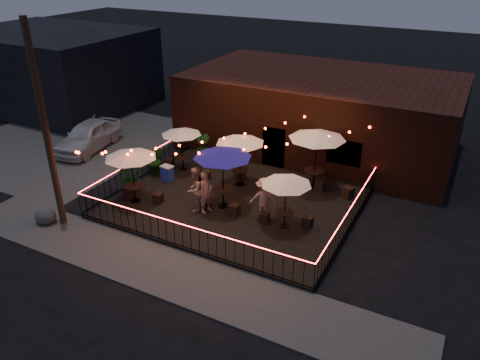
{
  "coord_description": "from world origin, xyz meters",
  "views": [
    {
      "loc": [
        8.41,
        -13.55,
        10.05
      ],
      "look_at": [
        0.11,
        2.24,
        1.08
      ],
      "focal_mm": 35.0,
      "sensor_mm": 36.0,
      "label": 1
    }
  ],
  "objects_px": {
    "cafe_table_3": "(240,140)",
    "utility_pole": "(46,130)",
    "cafe_table_2": "(223,154)",
    "cooler": "(167,173)",
    "boulder": "(45,216)",
    "cafe_table_5": "(317,135)",
    "cafe_table_0": "(130,155)",
    "cafe_table_1": "(181,132)",
    "cafe_table_4": "(286,181)"
  },
  "relations": [
    {
      "from": "cafe_table_3",
      "to": "utility_pole",
      "type": "bearing_deg",
      "value": -128.63
    },
    {
      "from": "cafe_table_3",
      "to": "cooler",
      "type": "bearing_deg",
      "value": -159.04
    },
    {
      "from": "utility_pole",
      "to": "cafe_table_0",
      "type": "distance_m",
      "value": 3.46
    },
    {
      "from": "cafe_table_1",
      "to": "cafe_table_3",
      "type": "xyz_separation_m",
      "value": [
        3.26,
        -0.17,
        0.26
      ]
    },
    {
      "from": "cafe_table_1",
      "to": "cafe_table_3",
      "type": "distance_m",
      "value": 3.28
    },
    {
      "from": "cafe_table_1",
      "to": "cafe_table_3",
      "type": "height_order",
      "value": "cafe_table_3"
    },
    {
      "from": "cafe_table_5",
      "to": "boulder",
      "type": "height_order",
      "value": "cafe_table_5"
    },
    {
      "from": "cafe_table_1",
      "to": "cafe_table_5",
      "type": "xyz_separation_m",
      "value": [
        6.36,
        1.14,
        0.59
      ]
    },
    {
      "from": "cafe_table_0",
      "to": "cafe_table_1",
      "type": "height_order",
      "value": "cafe_table_0"
    },
    {
      "from": "cafe_table_0",
      "to": "cafe_table_5",
      "type": "bearing_deg",
      "value": 37.14
    },
    {
      "from": "cafe_table_4",
      "to": "cafe_table_3",
      "type": "bearing_deg",
      "value": 143.43
    },
    {
      "from": "cafe_table_4",
      "to": "cafe_table_2",
      "type": "bearing_deg",
      "value": 174.5
    },
    {
      "from": "utility_pole",
      "to": "boulder",
      "type": "xyz_separation_m",
      "value": [
        -0.6,
        -0.33,
        -3.65
      ]
    },
    {
      "from": "cafe_table_5",
      "to": "boulder",
      "type": "xyz_separation_m",
      "value": [
        -8.56,
        -7.73,
        -2.34
      ]
    },
    {
      "from": "cafe_table_3",
      "to": "cafe_table_4",
      "type": "distance_m",
      "value": 4.0
    },
    {
      "from": "cafe_table_5",
      "to": "cooler",
      "type": "height_order",
      "value": "cafe_table_5"
    },
    {
      "from": "cafe_table_0",
      "to": "cafe_table_3",
      "type": "height_order",
      "value": "cafe_table_3"
    },
    {
      "from": "utility_pole",
      "to": "cafe_table_5",
      "type": "xyz_separation_m",
      "value": [
        7.96,
        7.4,
        -1.31
      ]
    },
    {
      "from": "utility_pole",
      "to": "cooler",
      "type": "height_order",
      "value": "utility_pole"
    },
    {
      "from": "cafe_table_0",
      "to": "cafe_table_3",
      "type": "distance_m",
      "value": 4.79
    },
    {
      "from": "utility_pole",
      "to": "cafe_table_5",
      "type": "height_order",
      "value": "utility_pole"
    },
    {
      "from": "cafe_table_0",
      "to": "cafe_table_2",
      "type": "xyz_separation_m",
      "value": [
        3.57,
        1.4,
        0.22
      ]
    },
    {
      "from": "boulder",
      "to": "cafe_table_4",
      "type": "bearing_deg",
      "value": 24.93
    },
    {
      "from": "cafe_table_2",
      "to": "cooler",
      "type": "bearing_deg",
      "value": 165.92
    },
    {
      "from": "utility_pole",
      "to": "cooler",
      "type": "relative_size",
      "value": 10.62
    },
    {
      "from": "cafe_table_1",
      "to": "cafe_table_2",
      "type": "xyz_separation_m",
      "value": [
        3.57,
        -2.28,
        0.46
      ]
    },
    {
      "from": "utility_pole",
      "to": "cafe_table_0",
      "type": "height_order",
      "value": "utility_pole"
    },
    {
      "from": "cafe_table_0",
      "to": "cafe_table_2",
      "type": "height_order",
      "value": "cafe_table_2"
    },
    {
      "from": "cafe_table_2",
      "to": "cooler",
      "type": "relative_size",
      "value": 3.55
    },
    {
      "from": "cafe_table_4",
      "to": "cooler",
      "type": "bearing_deg",
      "value": 169.75
    },
    {
      "from": "utility_pole",
      "to": "cooler",
      "type": "bearing_deg",
      "value": 71.05
    },
    {
      "from": "cafe_table_4",
      "to": "cafe_table_5",
      "type": "bearing_deg",
      "value": 91.81
    },
    {
      "from": "cafe_table_4",
      "to": "boulder",
      "type": "distance_m",
      "value": 9.73
    },
    {
      "from": "cafe_table_0",
      "to": "cafe_table_3",
      "type": "relative_size",
      "value": 1.13
    },
    {
      "from": "cafe_table_2",
      "to": "boulder",
      "type": "xyz_separation_m",
      "value": [
        -5.78,
        -4.31,
        -2.22
      ]
    },
    {
      "from": "boulder",
      "to": "utility_pole",
      "type": "bearing_deg",
      "value": 28.51
    },
    {
      "from": "cafe_table_1",
      "to": "cooler",
      "type": "height_order",
      "value": "cafe_table_1"
    },
    {
      "from": "cafe_table_4",
      "to": "cafe_table_1",
      "type": "bearing_deg",
      "value": 158.47
    },
    {
      "from": "utility_pole",
      "to": "cafe_table_0",
      "type": "xyz_separation_m",
      "value": [
        1.6,
        2.58,
        -1.65
      ]
    },
    {
      "from": "cafe_table_4",
      "to": "cooler",
      "type": "relative_size",
      "value": 2.87
    },
    {
      "from": "cafe_table_0",
      "to": "cafe_table_5",
      "type": "xyz_separation_m",
      "value": [
        6.36,
        4.82,
        0.35
      ]
    },
    {
      "from": "cafe_table_5",
      "to": "cooler",
      "type": "bearing_deg",
      "value": -158.04
    },
    {
      "from": "cooler",
      "to": "cafe_table_0",
      "type": "bearing_deg",
      "value": -83.11
    },
    {
      "from": "utility_pole",
      "to": "cafe_table_0",
      "type": "bearing_deg",
      "value": 58.22
    },
    {
      "from": "cafe_table_1",
      "to": "cafe_table_5",
      "type": "relative_size",
      "value": 0.84
    },
    {
      "from": "boulder",
      "to": "cafe_table_2",
      "type": "bearing_deg",
      "value": 36.75
    },
    {
      "from": "cafe_table_0",
      "to": "cafe_table_1",
      "type": "bearing_deg",
      "value": 90.0
    },
    {
      "from": "cooler",
      "to": "boulder",
      "type": "relative_size",
      "value": 0.84
    },
    {
      "from": "cafe_table_2",
      "to": "cafe_table_3",
      "type": "bearing_deg",
      "value": 98.35
    },
    {
      "from": "utility_pole",
      "to": "cafe_table_2",
      "type": "distance_m",
      "value": 6.69
    }
  ]
}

